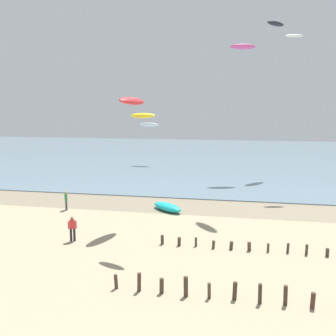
{
  "coord_description": "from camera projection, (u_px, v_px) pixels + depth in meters",
  "views": [
    {
      "loc": [
        2.19,
        -7.17,
        8.76
      ],
      "look_at": [
        -1.6,
        12.42,
        5.55
      ],
      "focal_mm": 39.01,
      "sensor_mm": 36.0,
      "label": 1
    }
  ],
  "objects": [
    {
      "name": "groyne_mid",
      "position": [
        301.0,
        298.0,
        16.3
      ],
      "size": [
        17.33,
        0.39,
        1.04
      ],
      "color": "#4A312C",
      "rests_on": "ground"
    },
    {
      "name": "kite_aloft_3",
      "position": [
        132.0,
        101.0,
        26.92
      ],
      "size": [
        1.94,
        3.21,
        0.81
      ],
      "primitive_type": "ellipsoid",
      "rotation": [
        0.38,
        0.0,
        1.26
      ],
      "color": "red"
    },
    {
      "name": "kite_aloft_9",
      "position": [
        143.0,
        115.0,
        22.58
      ],
      "size": [
        1.98,
        1.31,
        0.42
      ],
      "primitive_type": "ellipsoid",
      "rotation": [
        0.21,
        0.0,
        5.89
      ],
      "color": "yellow"
    },
    {
      "name": "kite_aloft_6",
      "position": [
        294.0,
        36.0,
        36.8
      ],
      "size": [
        2.0,
        1.08,
        0.4
      ],
      "primitive_type": "ellipsoid",
      "rotation": [
        0.17,
        0.0,
        0.24
      ],
      "color": "white"
    },
    {
      "name": "grounded_kite",
      "position": [
        167.0,
        207.0,
        31.8
      ],
      "size": [
        3.35,
        3.03,
        0.67
      ],
      "primitive_type": "ellipsoid",
      "rotation": [
        0.0,
        0.0,
        5.6
      ],
      "color": "#19B2B7",
      "rests_on": "ground"
    },
    {
      "name": "kite_aloft_8",
      "position": [
        243.0,
        47.0,
        44.48
      ],
      "size": [
        3.39,
        1.94,
        0.8
      ],
      "primitive_type": "ellipsoid",
      "rotation": [
        0.3,
        0.0,
        3.41
      ],
      "color": "#E54C99"
    },
    {
      "name": "kite_aloft_5",
      "position": [
        149.0,
        125.0,
        57.22
      ],
      "size": [
        3.32,
        1.51,
        0.91
      ],
      "primitive_type": "ellipsoid",
      "rotation": [
        0.46,
        0.0,
        3.03
      ],
      "color": "white"
    },
    {
      "name": "kite_aloft_4",
      "position": [
        276.0,
        24.0,
        47.23
      ],
      "size": [
        2.96,
        3.34,
        0.57
      ],
      "primitive_type": "ellipsoid",
      "rotation": [
        0.02,
        0.0,
        0.9
      ],
      "color": "black"
    },
    {
      "name": "sea",
      "position": [
        226.0,
        156.0,
        69.41
      ],
      "size": [
        160.0,
        70.0,
        0.1
      ],
      "primitive_type": "cube",
      "color": "slate",
      "rests_on": "ground"
    },
    {
      "name": "wet_sand_strip",
      "position": [
        212.0,
        208.0,
        32.86
      ],
      "size": [
        120.0,
        5.43,
        0.01
      ],
      "primitive_type": "cube",
      "color": "gray",
      "rests_on": "ground"
    },
    {
      "name": "person_nearest_camera",
      "position": [
        72.0,
        228.0,
        24.38
      ],
      "size": [
        0.53,
        0.34,
        1.71
      ],
      "color": "#232328",
      "rests_on": "ground"
    },
    {
      "name": "person_far_down_beach",
      "position": [
        66.0,
        200.0,
        31.97
      ],
      "size": [
        0.38,
        0.5,
        1.71
      ],
      "color": "#383842",
      "rests_on": "ground"
    },
    {
      "name": "groyne_far",
      "position": [
        268.0,
        248.0,
        22.6
      ],
      "size": [
        13.68,
        0.34,
        0.67
      ],
      "color": "#423429",
      "rests_on": "ground"
    }
  ]
}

